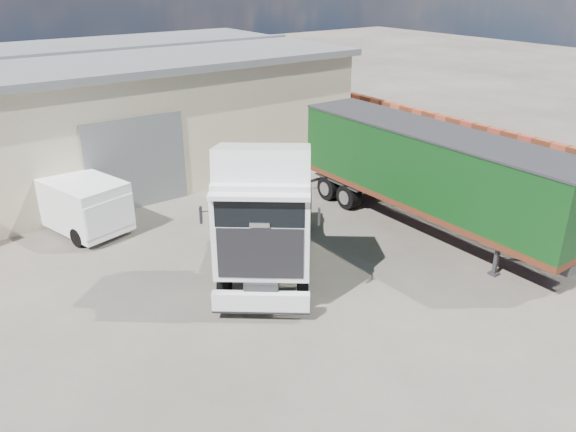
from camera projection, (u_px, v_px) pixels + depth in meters
ground at (344, 300)px, 16.13m from camera, size 120.00×120.00×0.00m
brick_boundary_wall at (446, 143)px, 26.25m from camera, size 0.35×26.00×2.50m
tractor_unit at (266, 222)px, 16.45m from camera, size 6.14×6.85×4.57m
box_trailer at (429, 170)px, 19.67m from camera, size 2.37×11.16×3.71m
panel_van at (75, 201)px, 20.28m from camera, size 3.11×5.11×1.95m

